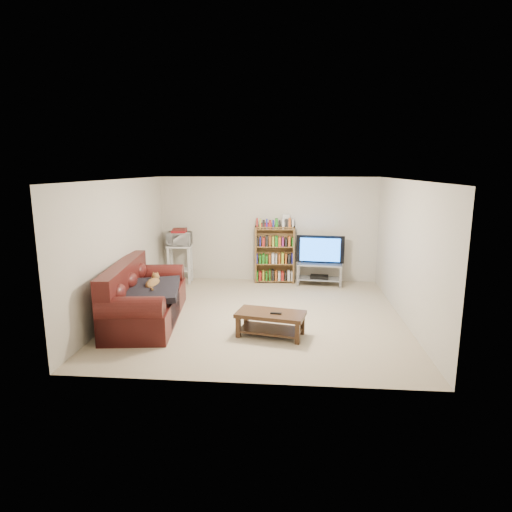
# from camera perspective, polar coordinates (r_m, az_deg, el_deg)

# --- Properties ---
(floor) EXTENTS (5.00, 5.00, 0.00)m
(floor) POSITION_cam_1_polar(r_m,az_deg,el_deg) (7.76, 0.49, -7.86)
(floor) COLOR beige
(floor) RESTS_ON ground
(ceiling) EXTENTS (5.00, 5.00, 0.00)m
(ceiling) POSITION_cam_1_polar(r_m,az_deg,el_deg) (7.32, 0.52, 10.14)
(ceiling) COLOR white
(ceiling) RESTS_ON ground
(wall_back) EXTENTS (5.00, 0.00, 5.00)m
(wall_back) POSITION_cam_1_polar(r_m,az_deg,el_deg) (9.91, 1.61, 3.57)
(wall_back) COLOR beige
(wall_back) RESTS_ON ground
(wall_front) EXTENTS (5.00, 0.00, 5.00)m
(wall_front) POSITION_cam_1_polar(r_m,az_deg,el_deg) (5.03, -1.67, -4.44)
(wall_front) COLOR beige
(wall_front) RESTS_ON ground
(wall_left) EXTENTS (0.00, 5.00, 5.00)m
(wall_left) POSITION_cam_1_polar(r_m,az_deg,el_deg) (8.03, -17.57, 1.12)
(wall_left) COLOR beige
(wall_left) RESTS_ON ground
(wall_right) EXTENTS (0.00, 5.00, 5.00)m
(wall_right) POSITION_cam_1_polar(r_m,az_deg,el_deg) (7.68, 19.45, 0.53)
(wall_right) COLOR beige
(wall_right) RESTS_ON ground
(sofa) EXTENTS (1.30, 2.48, 1.01)m
(sofa) POSITION_cam_1_polar(r_m,az_deg,el_deg) (7.66, -15.01, -5.80)
(sofa) COLOR #461412
(sofa) RESTS_ON floor
(blanket) EXTENTS (1.14, 1.35, 0.20)m
(blanket) POSITION_cam_1_polar(r_m,az_deg,el_deg) (7.40, -13.92, -4.46)
(blanket) COLOR black
(blanket) RESTS_ON sofa
(cat) EXTENTS (0.34, 0.67, 0.19)m
(cat) POSITION_cam_1_polar(r_m,az_deg,el_deg) (7.59, -13.61, -3.57)
(cat) COLOR brown
(cat) RESTS_ON sofa
(coffee_table) EXTENTS (1.14, 0.73, 0.38)m
(coffee_table) POSITION_cam_1_polar(r_m,az_deg,el_deg) (6.77, 1.97, -8.46)
(coffee_table) COLOR #382313
(coffee_table) RESTS_ON floor
(remote) EXTENTS (0.18, 0.06, 0.02)m
(remote) POSITION_cam_1_polar(r_m,az_deg,el_deg) (6.66, 2.68, -7.63)
(remote) COLOR black
(remote) RESTS_ON coffee_table
(tv_stand) EXTENTS (1.03, 0.54, 0.50)m
(tv_stand) POSITION_cam_1_polar(r_m,az_deg,el_deg) (9.71, 8.46, -1.92)
(tv_stand) COLOR #999EA3
(tv_stand) RESTS_ON floor
(television) EXTENTS (1.08, 0.24, 0.62)m
(television) POSITION_cam_1_polar(r_m,az_deg,el_deg) (9.61, 8.54, 0.80)
(television) COLOR black
(television) RESTS_ON tv_stand
(dvd_player) EXTENTS (0.42, 0.32, 0.06)m
(dvd_player) POSITION_cam_1_polar(r_m,az_deg,el_deg) (9.74, 8.43, -2.76)
(dvd_player) COLOR black
(dvd_player) RESTS_ON tv_stand
(bookshelf) EXTENTS (0.92, 0.33, 1.30)m
(bookshelf) POSITION_cam_1_polar(r_m,az_deg,el_deg) (9.80, 2.50, 0.32)
(bookshelf) COLOR brown
(bookshelf) RESTS_ON floor
(shelf_clutter) EXTENTS (0.66, 0.23, 0.28)m
(shelf_clutter) POSITION_cam_1_polar(r_m,az_deg,el_deg) (9.69, 3.12, 4.60)
(shelf_clutter) COLOR silver
(shelf_clutter) RESTS_ON bookshelf
(microwave_stand) EXTENTS (0.56, 0.42, 0.87)m
(microwave_stand) POSITION_cam_1_polar(r_m,az_deg,el_deg) (9.94, -10.10, -0.36)
(microwave_stand) COLOR silver
(microwave_stand) RESTS_ON floor
(microwave) EXTENTS (0.55, 0.39, 0.30)m
(microwave) POSITION_cam_1_polar(r_m,az_deg,el_deg) (9.86, -10.19, 2.26)
(microwave) COLOR silver
(microwave) RESTS_ON microwave_stand
(game_boxes) EXTENTS (0.33, 0.29, 0.05)m
(game_boxes) POSITION_cam_1_polar(r_m,az_deg,el_deg) (9.83, -10.23, 3.26)
(game_boxes) COLOR maroon
(game_boxes) RESTS_ON microwave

